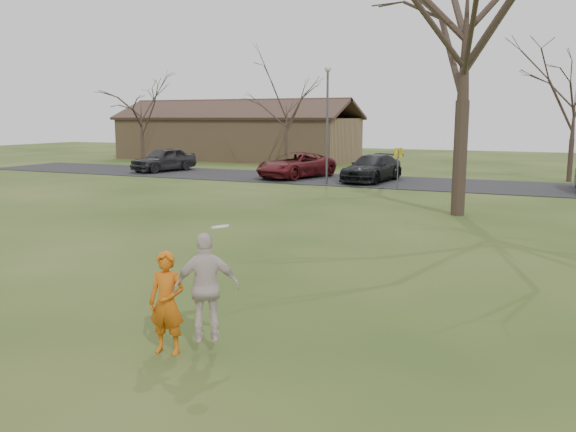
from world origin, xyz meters
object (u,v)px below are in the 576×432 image
at_px(car_3, 372,168).
at_px(building, 238,137).
at_px(car_0, 164,159).
at_px(lamp_post, 327,110).
at_px(player_defender, 167,303).
at_px(catching_play, 207,287).
at_px(car_2, 296,165).
at_px(big_tree, 467,20).

xyz_separation_m(car_3, building, (-15.86, 13.20, 1.15)).
height_order(car_0, lamp_post, lamp_post).
height_order(player_defender, catching_play, catching_play).
height_order(car_2, car_3, car_2).
height_order(car_0, big_tree, big_tree).
relative_size(car_0, car_2, 0.86).
height_order(car_0, car_2, car_0).
distance_m(car_2, big_tree, 15.95).
relative_size(car_3, lamp_post, 0.81).
relative_size(player_defender, car_3, 0.31).
xyz_separation_m(car_0, car_3, (14.45, -0.42, -0.05)).
bearing_deg(player_defender, car_3, 90.18).
bearing_deg(building, lamp_post, -47.91).
relative_size(building, big_tree, 1.47).
bearing_deg(big_tree, lamp_post, 136.85).
distance_m(car_3, big_tree, 13.13).
bearing_deg(catching_play, big_tree, 84.27).
bearing_deg(car_2, catching_play, -53.32).
bearing_deg(catching_play, car_2, 110.47).
relative_size(player_defender, building, 0.08).
xyz_separation_m(building, big_tree, (22.00, -23.00, 5.07)).
bearing_deg(car_0, lamp_post, 1.63).
relative_size(player_defender, big_tree, 0.11).
bearing_deg(building, player_defender, -62.55).
height_order(car_3, building, building).
bearing_deg(player_defender, lamp_post, 95.54).
bearing_deg(building, car_0, -83.69).
bearing_deg(car_2, lamp_post, -24.04).
distance_m(player_defender, lamp_post, 23.76).
relative_size(player_defender, car_0, 0.35).
xyz_separation_m(player_defender, car_3, (-4.03, 25.10, -0.02)).
relative_size(player_defender, lamp_post, 0.26).
bearing_deg(lamp_post, car_2, 139.74).
bearing_deg(big_tree, catching_play, -95.73).
bearing_deg(car_3, player_defender, -73.23).
distance_m(catching_play, building, 43.26).
bearing_deg(car_0, car_3, 12.15).
bearing_deg(building, catching_play, -61.73).
bearing_deg(car_3, catching_play, -71.83).
bearing_deg(player_defender, building, 108.50).
relative_size(catching_play, building, 0.09).
bearing_deg(lamp_post, big_tree, -43.15).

